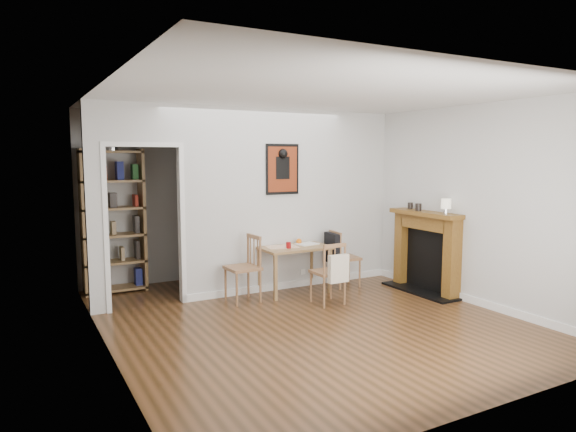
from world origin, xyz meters
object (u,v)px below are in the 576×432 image
dining_table (294,252)px  chair_left (243,269)px  red_glass (289,245)px  ceramic_jar_a (418,207)px  notebook (307,244)px  chair_right (344,258)px  orange_fruit (299,241)px  ceramic_jar_b (410,206)px  chair_front (328,273)px  bookshelf (113,222)px  mantel_lamp (446,205)px  fireplace (427,249)px

dining_table → chair_left: chair_left is taller
red_glass → ceramic_jar_a: bearing=-20.3°
notebook → chair_right: bearing=-11.0°
chair_left → orange_fruit: 1.04m
notebook → ceramic_jar_b: bearing=-20.5°
red_glass → chair_left: bearing=178.4°
orange_fruit → chair_front: bearing=-92.9°
ceramic_jar_b → chair_front: bearing=-172.0°
ceramic_jar_b → notebook: bearing=159.5°
ceramic_jar_a → orange_fruit: bearing=148.8°
chair_left → ceramic_jar_b: bearing=-9.3°
dining_table → notebook: (0.24, 0.05, 0.09)m
dining_table → chair_right: chair_right is taller
orange_fruit → ceramic_jar_b: 1.73m
ceramic_jar_a → red_glass: bearing=159.7°
ceramic_jar_b → dining_table: bearing=163.8°
chair_right → notebook: bearing=169.0°
chair_left → red_glass: 0.74m
chair_front → notebook: (0.13, 0.76, 0.25)m
bookshelf → ceramic_jar_b: (3.92, -1.77, 0.20)m
orange_fruit → red_glass: bearing=-142.2°
dining_table → mantel_lamp: (1.63, -1.25, 0.70)m
chair_left → notebook: (1.07, 0.13, 0.23)m
dining_table → chair_right: 0.82m
dining_table → chair_left: (-0.83, -0.08, -0.14)m
red_glass → notebook: 0.41m
chair_right → fireplace: 1.20m
bookshelf → mantel_lamp: bookshelf is taller
chair_right → ceramic_jar_b: size_ratio=8.85×
fireplace → ceramic_jar_b: bearing=90.6°
dining_table → bookshelf: 2.61m
dining_table → orange_fruit: bearing=41.6°
chair_right → chair_front: chair_right is taller
bookshelf → fireplace: size_ratio=1.63×
orange_fruit → fireplace: bearing=-32.6°
chair_right → orange_fruit: size_ratio=10.52×
chair_front → orange_fruit: chair_front is taller
red_glass → mantel_lamp: mantel_lamp is taller
chair_right → orange_fruit: (-0.65, 0.20, 0.27)m
red_glass → fireplace: bearing=-22.3°
fireplace → notebook: bearing=148.3°
chair_right → ceramic_jar_b: (0.88, -0.43, 0.77)m
orange_fruit → ceramic_jar_b: ceramic_jar_b is taller
chair_right → mantel_lamp: size_ratio=4.06×
notebook → ceramic_jar_a: (1.38, -0.80, 0.54)m
chair_right → fireplace: bearing=-41.7°
chair_left → ceramic_jar_a: ceramic_jar_a is taller
dining_table → chair_front: bearing=-81.3°
chair_left → bookshelf: bookshelf is taller
bookshelf → red_glass: (2.08, -1.37, -0.30)m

